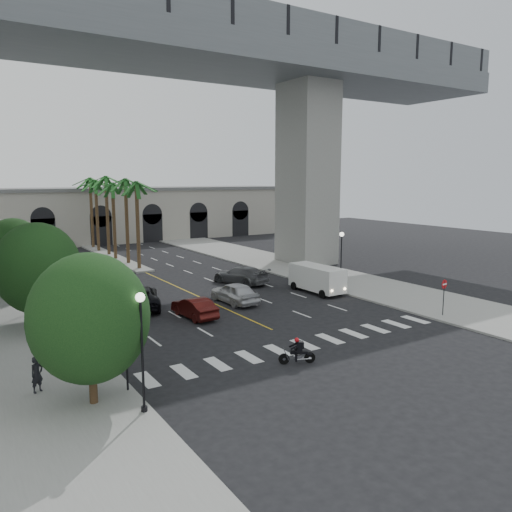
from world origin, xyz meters
The scene contains 30 objects.
ground centered at (0.00, 0.00, 0.00)m, with size 140.00×140.00×0.00m, color black.
sidewalk_left centered at (-15.00, 15.00, 0.07)m, with size 8.00×100.00×0.15m, color gray.
sidewalk_right centered at (15.00, 15.00, 0.07)m, with size 8.00×100.00×0.15m, color gray.
median centered at (0.00, 38.00, 0.10)m, with size 2.00×24.00×0.20m, color gray.
pier_building centered at (0.00, 55.00, 4.27)m, with size 71.00×10.50×8.50m.
bridge centered at (3.42, 22.00, 18.51)m, with size 75.00×13.00×26.00m.
palm_a centered at (0.00, 28.00, 9.10)m, with size 3.20×3.20×10.30m.
palm_b centered at (0.10, 32.00, 9.37)m, with size 3.20×3.20×10.60m.
palm_c centered at (-0.20, 36.00, 8.91)m, with size 3.20×3.20×10.10m.
palm_d centered at (0.15, 40.00, 9.65)m, with size 3.20×3.20×10.90m.
palm_e centered at (-0.10, 44.00, 9.19)m, with size 3.20×3.20×10.40m.
palm_f centered at (0.20, 48.00, 9.46)m, with size 3.20×3.20×10.70m.
street_tree_near centered at (-13.00, -3.00, 4.02)m, with size 5.20×5.20×6.89m.
street_tree_mid centered at (-13.00, 10.00, 4.21)m, with size 5.44×5.44×7.21m.
street_tree_far centered at (-13.00, 22.00, 3.90)m, with size 5.04×5.04×6.68m.
lamp_post_left_near centered at (-11.40, -5.00, 3.22)m, with size 0.40×0.40×5.35m.
lamp_post_left_far centered at (-11.40, 16.00, 3.22)m, with size 0.40×0.40×5.35m.
lamp_post_right centered at (11.40, 8.00, 3.22)m, with size 0.40×0.40×5.35m.
traffic_signal_near centered at (-11.30, -2.50, 2.51)m, with size 0.25×0.18×3.65m.
traffic_signal_far centered at (-11.30, 1.50, 2.51)m, with size 0.25×0.18×3.65m.
motorcycle_rider centered at (-2.25, -3.79, 0.67)m, with size 1.90×0.93×1.47m.
car_a centered at (1.50, 9.61, 0.86)m, with size 2.03×5.06×1.72m, color #B9B9BE.
car_b centered at (-3.09, 7.50, 0.74)m, with size 1.57×4.50×1.48m, color #44100D.
car_c centered at (-5.54, 12.16, 0.86)m, with size 2.86×6.20×1.72m, color black.
car_d centered at (5.70, 15.77, 0.84)m, with size 2.37×5.82×1.69m, color #5D5E62.
car_e centered at (-5.82, 20.99, 0.82)m, with size 1.93×4.80×1.63m, color #0E1341.
cargo_van centered at (9.50, 8.93, 1.31)m, with size 2.31×5.57×2.36m.
pedestrian_a centered at (-14.91, -0.47, 1.00)m, with size 0.62×0.41×1.70m, color black.
pedestrian_b centered at (-13.49, 3.80, 0.92)m, with size 0.75×0.58×1.54m, color black.
do_not_enter_sign centered at (12.21, -2.09, 2.02)m, with size 0.68×0.13×2.78m.
Camera 1 is at (-18.11, -24.48, 10.03)m, focal length 35.00 mm.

